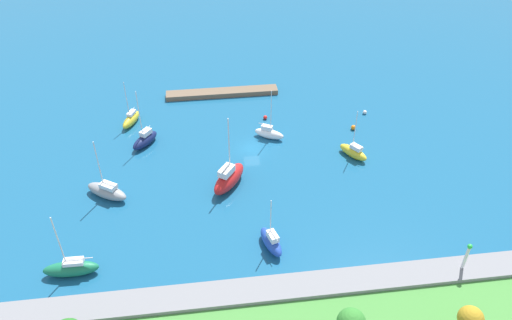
{
  "coord_description": "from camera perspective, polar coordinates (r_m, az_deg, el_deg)",
  "views": [
    {
      "loc": [
        7.25,
        61.57,
        44.44
      ],
      "look_at": [
        0.0,
        5.08,
        1.5
      ],
      "focal_mm": 34.31,
      "sensor_mm": 36.0,
      "label": 1
    }
  ],
  "objects": [
    {
      "name": "mooring_buoy_white",
      "position": [
        86.65,
        12.57,
        5.47
      ],
      "size": [
        0.69,
        0.69,
        0.69
      ],
      "primitive_type": "sphere",
      "color": "white",
      "rests_on": "water"
    },
    {
      "name": "sailboat_gray_far_north",
      "position": [
        69.7,
        -16.99,
        -3.47
      ],
      "size": [
        6.47,
        5.23,
        9.06
      ],
      "rotation": [
        0.0,
        0.0,
        5.7
      ],
      "color": "gray",
      "rests_on": "water"
    },
    {
      "name": "sailboat_red_far_south",
      "position": [
        68.2,
        -3.18,
        -2.11
      ],
      "size": [
        5.97,
        7.1,
        11.01
      ],
      "rotation": [
        0.0,
        0.0,
        4.1
      ],
      "color": "red",
      "rests_on": "water"
    },
    {
      "name": "sailboat_green_lone_south",
      "position": [
        60.88,
        -20.75,
        -11.72
      ],
      "size": [
        6.31,
        1.95,
        8.99
      ],
      "rotation": [
        0.0,
        0.0,
        6.26
      ],
      "color": "#19724C",
      "rests_on": "water"
    },
    {
      "name": "sailboat_yellow_east_end",
      "position": [
        75.44,
        11.29,
        0.96
      ],
      "size": [
        4.11,
        4.99,
        7.89
      ],
      "rotation": [
        0.0,
        0.0,
        5.32
      ],
      "color": "yellow",
      "rests_on": "water"
    },
    {
      "name": "sailboat_yellow_outer_mooring",
      "position": [
        84.17,
        -14.35,
        4.63
      ],
      "size": [
        3.4,
        5.31,
        7.97
      ],
      "rotation": [
        0.0,
        0.0,
        1.16
      ],
      "color": "yellow",
      "rests_on": "water"
    },
    {
      "name": "water",
      "position": [
        76.27,
        -0.49,
        1.38
      ],
      "size": [
        160.0,
        160.0,
        0.0
      ],
      "primitive_type": "plane",
      "color": "#19567F",
      "rests_on": "ground"
    },
    {
      "name": "park_tree_west",
      "position": [
        53.33,
        23.74,
        -16.57
      ],
      "size": [
        2.48,
        2.48,
        4.45
      ],
      "color": "brown",
      "rests_on": "shoreline_park"
    },
    {
      "name": "sailboat_navy_by_breakwater",
      "position": [
        78.42,
        -12.82,
        2.35
      ],
      "size": [
        4.64,
        5.36,
        9.61
      ],
      "rotation": [
        0.0,
        0.0,
        0.93
      ],
      "color": "#141E4C",
      "rests_on": "water"
    },
    {
      "name": "sailboat_white_center_basin",
      "position": [
        78.16,
        1.52,
        3.16
      ],
      "size": [
        4.96,
        3.66,
        8.61
      ],
      "rotation": [
        0.0,
        0.0,
        2.63
      ],
      "color": "white",
      "rests_on": "water"
    },
    {
      "name": "mooring_buoy_red",
      "position": [
        83.16,
        1.09,
        4.99
      ],
      "size": [
        0.69,
        0.69,
        0.69
      ],
      "primitive_type": "sphere",
      "color": "red",
      "rests_on": "water"
    },
    {
      "name": "harbor_beacon",
      "position": [
        59.76,
        23.37,
        -10.08
      ],
      "size": [
        0.56,
        0.56,
        3.73
      ],
      "color": "silver",
      "rests_on": "breakwater"
    },
    {
      "name": "pier_dock",
      "position": [
        90.5,
        -3.97,
        7.83
      ],
      "size": [
        20.32,
        2.57,
        0.88
      ],
      "primitive_type": "cube",
      "color": "brown",
      "rests_on": "ground"
    },
    {
      "name": "breakwater",
      "position": [
        55.59,
        3.11,
        -14.93
      ],
      "size": [
        66.58,
        3.41,
        1.42
      ],
      "primitive_type": "cube",
      "color": "gray",
      "rests_on": "ground"
    },
    {
      "name": "mooring_buoy_orange",
      "position": [
        82.0,
        11.28,
        3.74
      ],
      "size": [
        0.81,
        0.81,
        0.81
      ],
      "primitive_type": "sphere",
      "color": "orange",
      "rests_on": "water"
    },
    {
      "name": "sailboat_blue_near_pier",
      "position": [
        59.87,
        1.78,
        -9.45
      ],
      "size": [
        2.97,
        5.2,
        7.4
      ],
      "rotation": [
        0.0,
        0.0,
        5.0
      ],
      "color": "#2347B2",
      "rests_on": "water"
    }
  ]
}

